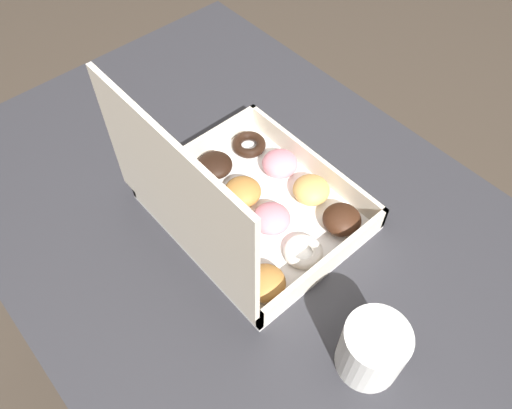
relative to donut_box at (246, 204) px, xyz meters
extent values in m
plane|color=#42382D|center=(-0.06, 0.00, -0.83)|extent=(8.00, 8.00, 0.00)
cube|color=#2D2D33|center=(-0.06, 0.00, -0.06)|extent=(1.21, 0.74, 0.03)
cylinder|color=#2D2D33|center=(0.50, -0.33, -0.45)|extent=(0.06, 0.06, 0.75)
cylinder|color=#2D2D33|center=(0.50, 0.32, -0.45)|extent=(0.06, 0.06, 0.75)
cube|color=white|center=(0.00, -0.02, -0.05)|extent=(0.32, 0.27, 0.01)
cube|color=beige|center=(0.00, -0.16, -0.02)|extent=(0.32, 0.01, 0.04)
cube|color=beige|center=(0.00, 0.11, -0.02)|extent=(0.32, 0.01, 0.04)
cube|color=beige|center=(-0.15, -0.02, -0.02)|extent=(0.01, 0.27, 0.04)
cube|color=beige|center=(0.16, -0.02, -0.02)|extent=(0.01, 0.27, 0.04)
cube|color=beige|center=(0.00, 0.11, 0.12)|extent=(0.32, 0.01, 0.23)
ellipsoid|color=#381E11|center=(-0.11, -0.11, -0.02)|extent=(0.06, 0.06, 0.04)
ellipsoid|color=tan|center=(-0.04, -0.11, -0.03)|extent=(0.06, 0.06, 0.04)
ellipsoid|color=pink|center=(0.04, -0.11, -0.03)|extent=(0.06, 0.06, 0.04)
torus|color=black|center=(0.12, -0.11, -0.03)|extent=(0.06, 0.06, 0.02)
torus|color=white|center=(-0.11, -0.02, -0.04)|extent=(0.06, 0.06, 0.02)
ellipsoid|color=pink|center=(-0.03, -0.02, -0.03)|extent=(0.06, 0.06, 0.03)
ellipsoid|color=#B77A38|center=(0.04, -0.03, -0.03)|extent=(0.06, 0.06, 0.03)
ellipsoid|color=black|center=(0.12, -0.03, -0.03)|extent=(0.06, 0.06, 0.03)
ellipsoid|color=#B77A38|center=(-0.11, 0.06, -0.03)|extent=(0.06, 0.06, 0.03)
torus|color=#381E11|center=(-0.04, 0.06, -0.03)|extent=(0.06, 0.06, 0.02)
torus|color=tan|center=(0.04, 0.06, -0.03)|extent=(0.06, 0.06, 0.02)
torus|color=tan|center=(0.12, 0.06, -0.03)|extent=(0.06, 0.06, 0.02)
cylinder|color=white|center=(-0.29, 0.03, 0.00)|extent=(0.09, 0.09, 0.09)
cylinder|color=black|center=(-0.29, 0.03, 0.04)|extent=(0.07, 0.07, 0.01)
camera|label=1|loc=(-0.36, 0.30, 0.63)|focal=35.00mm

